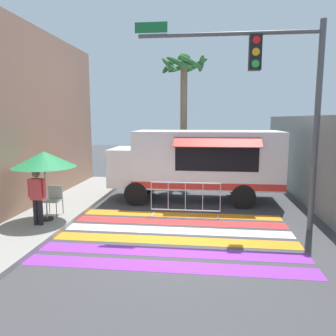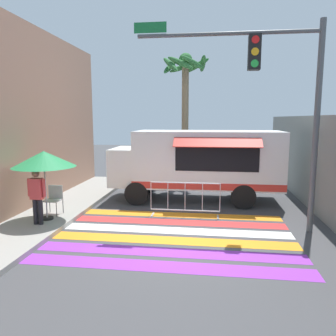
# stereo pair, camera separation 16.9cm
# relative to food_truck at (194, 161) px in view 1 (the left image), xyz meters

# --- Properties ---
(ground_plane) EXTENTS (60.00, 60.00, 0.00)m
(ground_plane) POSITION_rel_food_truck_xyz_m (-0.36, -4.21, -1.54)
(ground_plane) COLOR #424244
(concrete_wall_right) EXTENTS (0.20, 16.00, 3.22)m
(concrete_wall_right) POSITION_rel_food_truck_xyz_m (4.13, -1.21, 0.07)
(concrete_wall_right) COLOR gray
(concrete_wall_right) RESTS_ON ground_plane
(crosswalk_painted) EXTENTS (6.40, 4.36, 0.01)m
(crosswalk_painted) POSITION_rel_food_truck_xyz_m (-0.36, -3.93, -1.54)
(crosswalk_painted) COLOR purple
(crosswalk_painted) RESTS_ON ground_plane
(food_truck) EXTENTS (6.34, 2.60, 2.67)m
(food_truck) POSITION_rel_food_truck_xyz_m (0.00, 0.00, 0.00)
(food_truck) COLOR white
(food_truck) RESTS_ON ground_plane
(traffic_signal_pole) EXTENTS (5.03, 0.29, 5.72)m
(traffic_signal_pole) POSITION_rel_food_truck_xyz_m (2.33, -3.07, 2.42)
(traffic_signal_pole) COLOR #515456
(traffic_signal_pole) RESTS_ON ground_plane
(patio_umbrella) EXTENTS (1.82, 1.82, 2.05)m
(patio_umbrella) POSITION_rel_food_truck_xyz_m (-4.22, -3.42, 0.40)
(patio_umbrella) COLOR black
(patio_umbrella) RESTS_ON sidewalk_left
(folding_chair) EXTENTS (0.47, 0.47, 0.90)m
(folding_chair) POSITION_rel_food_truck_xyz_m (-4.27, -2.85, -0.87)
(folding_chair) COLOR #4C4C51
(folding_chair) RESTS_ON sidewalk_left
(vendor_person) EXTENTS (0.53, 0.21, 1.57)m
(vendor_person) POSITION_rel_food_truck_xyz_m (-4.24, -3.90, -0.53)
(vendor_person) COLOR black
(vendor_person) RESTS_ON sidewalk_left
(barricade_front) EXTENTS (2.24, 0.44, 1.12)m
(barricade_front) POSITION_rel_food_truck_xyz_m (-0.19, -2.16, -0.98)
(barricade_front) COLOR #B7BABF
(barricade_front) RESTS_ON ground_plane
(palm_tree) EXTENTS (2.25, 2.24, 6.01)m
(palm_tree) POSITION_rel_food_truck_xyz_m (-0.61, 2.79, 2.89)
(palm_tree) COLOR #7A664C
(palm_tree) RESTS_ON ground_plane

